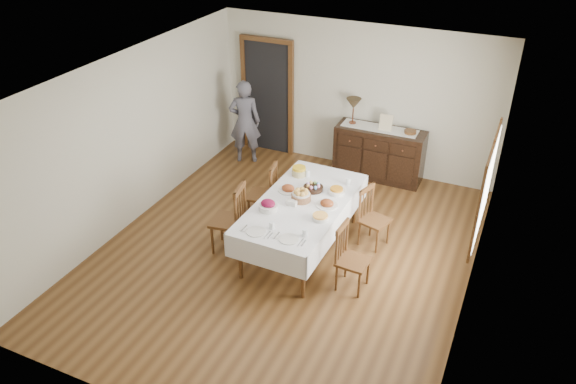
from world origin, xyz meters
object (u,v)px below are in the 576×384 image
at_px(chair_right_near, 350,257).
at_px(chair_left_far, 265,192).
at_px(chair_right_far, 372,217).
at_px(person, 245,119).
at_px(sideboard, 379,153).
at_px(dining_table, 302,208).
at_px(chair_left_near, 231,218).
at_px(table_lamp, 354,104).

bearing_deg(chair_right_near, chair_left_far, 63.86).
bearing_deg(chair_right_far, chair_right_near, -162.50).
bearing_deg(chair_left_far, person, -154.93).
xyz_separation_m(chair_right_near, person, (-2.93, 2.66, 0.36)).
xyz_separation_m(chair_right_near, chair_right_far, (-0.02, 1.06, -0.01)).
distance_m(chair_left_far, sideboard, 2.38).
bearing_deg(dining_table, sideboard, 82.71).
bearing_deg(chair_left_near, sideboard, 147.41).
xyz_separation_m(dining_table, person, (-2.04, 2.14, 0.14)).
height_order(dining_table, chair_left_far, chair_left_far).
distance_m(chair_right_far, table_lamp, 2.40).
bearing_deg(chair_right_near, sideboard, 13.25).
xyz_separation_m(chair_left_far, sideboard, (1.19, 2.07, -0.04)).
height_order(sideboard, person, person).
xyz_separation_m(chair_left_near, sideboard, (1.28, 2.95, -0.08)).
distance_m(chair_right_far, person, 3.34).
bearing_deg(chair_right_near, chair_right_far, 5.08).
relative_size(dining_table, chair_left_far, 2.34).
xyz_separation_m(chair_right_far, table_lamp, (-1.01, 2.02, 0.82)).
height_order(dining_table, sideboard, sideboard).
relative_size(dining_table, person, 1.38).
bearing_deg(chair_left_near, dining_table, 106.37).
bearing_deg(table_lamp, chair_left_far, -107.42).
distance_m(chair_left_near, person, 2.83).
bearing_deg(person, dining_table, 110.32).
relative_size(sideboard, person, 0.92).
bearing_deg(person, sideboard, 165.69).
distance_m(dining_table, table_lamp, 2.63).
xyz_separation_m(sideboard, table_lamp, (-0.53, 0.03, 0.81)).
relative_size(dining_table, sideboard, 1.50).
xyz_separation_m(dining_table, chair_left_far, (-0.80, 0.46, -0.19)).
xyz_separation_m(chair_right_far, person, (-2.90, 1.61, 0.37)).
bearing_deg(chair_left_near, person, -165.17).
relative_size(chair_left_far, chair_right_near, 1.06).
bearing_deg(chair_left_far, sideboard, 138.97).
bearing_deg(dining_table, chair_right_near, -28.88).
bearing_deg(sideboard, chair_right_near, -80.60).
height_order(chair_left_far, table_lamp, table_lamp).
bearing_deg(dining_table, chair_left_near, -153.07).
height_order(dining_table, chair_right_far, chair_right_far).
height_order(dining_table, chair_left_near, chair_left_near).
distance_m(chair_right_near, sideboard, 3.08).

